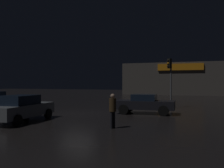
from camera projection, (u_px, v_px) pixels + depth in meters
The scene contains 6 objects.
ground_plane at pixel (78, 113), 18.19m from camera, with size 120.00×120.00×0.00m, color black.
store_building at pixel (182, 79), 48.22m from camera, with size 21.58×8.56×5.94m.
traffic_signal_main at pixel (170, 73), 22.08m from camera, with size 0.42×0.42×4.37m.
car_far at pixel (21, 108), 14.31m from camera, with size 2.09×4.60×1.52m.
car_crossing at pixel (145, 104), 17.87m from camera, with size 4.24×2.08×1.41m.
pedestrian at pixel (113, 108), 12.16m from camera, with size 0.45×0.45×1.69m.
Camera 1 is at (8.50, -16.27, 2.22)m, focal length 39.98 mm.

